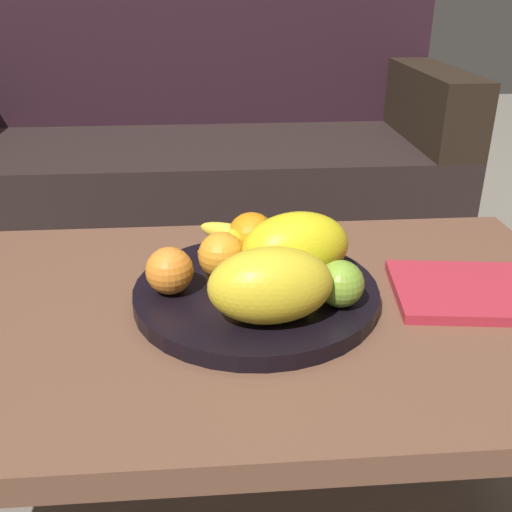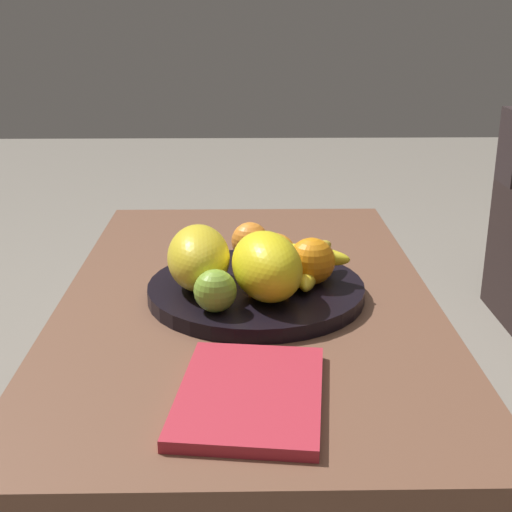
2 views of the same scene
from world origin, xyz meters
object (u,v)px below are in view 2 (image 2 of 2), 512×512
(melon_large_front, at_px, (267,266))
(orange_left, at_px, (312,261))
(orange_front, at_px, (275,254))
(melon_smaller_beside, at_px, (199,257))
(apple_front, at_px, (215,291))
(magazine, at_px, (251,395))
(banana_bunch, at_px, (305,264))
(fruit_bowl, at_px, (256,290))
(orange_right, at_px, (250,241))
(coffee_table, at_px, (248,316))

(melon_large_front, bearing_deg, orange_left, 128.05)
(orange_front, xyz_separation_m, orange_left, (0.05, 0.06, 0.00))
(melon_large_front, distance_m, melon_smaller_beside, 0.12)
(apple_front, xyz_separation_m, magazine, (0.23, 0.05, -0.05))
(banana_bunch, bearing_deg, melon_smaller_beside, -80.68)
(fruit_bowl, bearing_deg, orange_right, -176.15)
(orange_front, distance_m, banana_bunch, 0.06)
(apple_front, height_order, banana_bunch, apple_front)
(coffee_table, xyz_separation_m, apple_front, (0.14, -0.05, 0.10))
(melon_smaller_beside, bearing_deg, melon_large_front, 66.17)
(fruit_bowl, height_order, melon_large_front, melon_large_front)
(melon_large_front, bearing_deg, apple_front, -56.99)
(coffee_table, distance_m, orange_front, 0.12)
(melon_smaller_beside, distance_m, orange_right, 0.17)
(orange_right, distance_m, apple_front, 0.25)
(magazine, bearing_deg, fruit_bowl, -175.27)
(orange_front, bearing_deg, magazine, -7.06)
(orange_front, height_order, banana_bunch, orange_front)
(apple_front, relative_size, banana_bunch, 0.40)
(orange_right, bearing_deg, coffee_table, -2.75)
(apple_front, bearing_deg, orange_front, 148.64)
(orange_left, height_order, magazine, orange_left)
(banana_bunch, bearing_deg, orange_front, -123.62)
(fruit_bowl, height_order, apple_front, apple_front)
(orange_right, height_order, magazine, orange_right)
(apple_front, bearing_deg, banana_bunch, 131.46)
(orange_left, xyz_separation_m, apple_front, (0.11, -0.16, -0.01))
(magazine, bearing_deg, orange_right, -173.61)
(melon_large_front, relative_size, apple_front, 2.50)
(orange_front, xyz_separation_m, magazine, (0.39, -0.05, -0.05))
(coffee_table, distance_m, orange_right, 0.15)
(orange_right, bearing_deg, orange_front, 29.49)
(orange_left, relative_size, banana_bunch, 0.47)
(coffee_table, distance_m, melon_smaller_beside, 0.15)
(coffee_table, bearing_deg, orange_left, 78.39)
(orange_left, bearing_deg, fruit_bowl, -90.06)
(coffee_table, relative_size, banana_bunch, 6.42)
(melon_large_front, relative_size, melon_smaller_beside, 0.99)
(fruit_bowl, bearing_deg, melon_smaller_beside, -82.98)
(orange_front, height_order, orange_right, orange_front)
(banana_bunch, height_order, magazine, banana_bunch)
(orange_left, height_order, apple_front, orange_left)
(orange_left, distance_m, magazine, 0.36)
(orange_left, bearing_deg, melon_large_front, -51.95)
(fruit_bowl, bearing_deg, melon_large_front, 14.64)
(melon_smaller_beside, relative_size, banana_bunch, 1.00)
(orange_left, distance_m, banana_bunch, 0.02)
(orange_front, distance_m, orange_left, 0.08)
(coffee_table, xyz_separation_m, orange_left, (0.02, 0.11, 0.11))
(melon_smaller_beside, height_order, banana_bunch, melon_smaller_beside)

